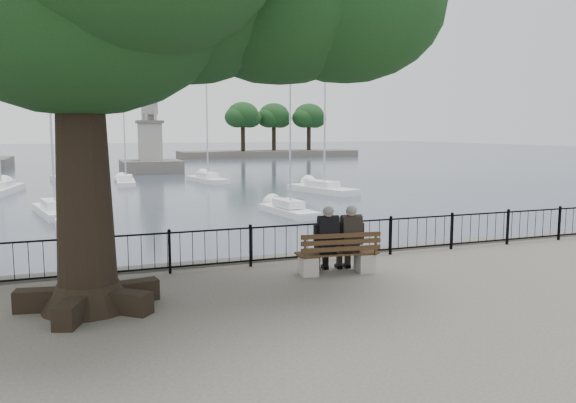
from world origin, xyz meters
name	(u,v)px	position (x,y,z in m)	size (l,w,h in m)	color
harbor	(282,277)	(0.00, 3.00, -0.50)	(260.00, 260.00, 1.20)	#4F4C47
railing	(288,242)	(0.00, 2.50, 0.56)	(22.06, 0.06, 1.00)	black
bench	(338,259)	(0.74, 1.10, 0.36)	(2.00, 0.79, 1.03)	gray
person_left	(326,242)	(0.50, 1.24, 0.75)	(0.50, 0.84, 1.63)	black
person_right	(349,241)	(1.07, 1.18, 0.75)	(0.50, 0.84, 1.63)	black
lion_monument	(150,151)	(2.00, 49.93, 1.26)	(6.12, 6.12, 9.00)	#4F4C47
sailboat_a	(56,210)	(-6.25, 20.65, -0.70)	(2.62, 5.66, 10.03)	white
sailboat_b	(74,213)	(-5.31, 18.73, -0.64)	(1.62, 5.42, 12.39)	white
sailboat_c	(288,209)	(5.24, 16.66, -0.69)	(1.94, 4.82, 9.73)	white
sailboat_d	(322,189)	(11.15, 25.70, -0.69)	(3.36, 6.37, 11.04)	white
sailboat_e	(2,188)	(-10.27, 33.55, -0.64)	(2.64, 6.37, 13.31)	white
sailboat_f	(126,181)	(-1.53, 36.83, -0.70)	(1.59, 4.97, 9.52)	white
sailboat_g	(207,179)	(5.22, 36.78, -0.70)	(2.76, 5.99, 10.47)	white
sailboat_h	(64,177)	(-6.33, 41.87, -0.64)	(2.60, 5.46, 12.07)	white
far_shore	(272,133)	(25.54, 79.46, 3.00)	(30.00, 8.60, 9.18)	#514C45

